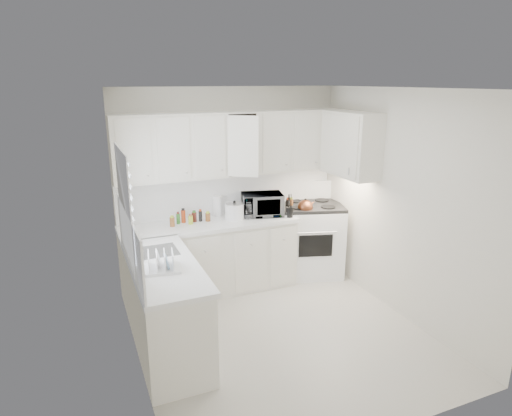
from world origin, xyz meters
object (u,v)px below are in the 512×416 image
stove (310,230)px  utensil_crock (290,205)px  tea_kettle (305,206)px  microwave (262,202)px  rice_cooker (235,210)px  dish_rack (160,260)px

stove → utensil_crock: stove is taller
tea_kettle → microwave: size_ratio=0.48×
utensil_crock → rice_cooker: bearing=164.2°
stove → tea_kettle: size_ratio=5.13×
utensil_crock → dish_rack: (-1.89, -1.04, -0.06)m
utensil_crock → dish_rack: utensil_crock is taller
microwave → dish_rack: size_ratio=1.43×
microwave → utensil_crock: size_ratio=1.66×
microwave → dish_rack: 2.03m
microwave → utensil_crock: bearing=-23.4°
stove → tea_kettle: stove is taller
stove → dish_rack: size_ratio=3.55×
stove → utensil_crock: 0.66m
utensil_crock → dish_rack: size_ratio=0.86×
rice_cooker → microwave: bearing=12.1°
stove → utensil_crock: size_ratio=4.11×
stove → rice_cooker: (-1.13, -0.01, 0.42)m
tea_kettle → utensil_crock: utensil_crock is taller
stove → dish_rack: (-2.33, -1.24, 0.40)m
stove → dish_rack: 2.67m
tea_kettle → dish_rack: size_ratio=0.69×
rice_cooker → dish_rack: 1.72m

